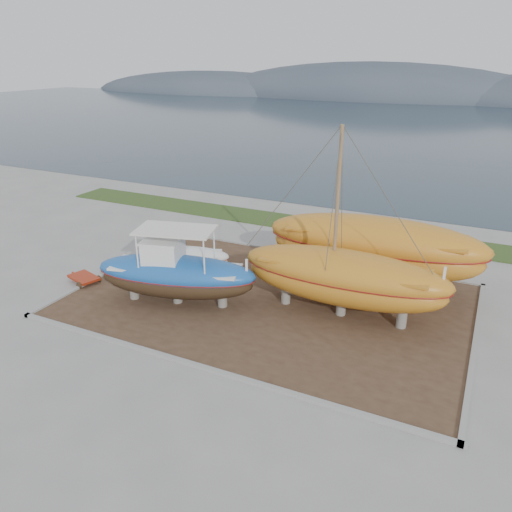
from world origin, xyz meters
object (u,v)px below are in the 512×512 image
at_px(orange_bare_hull, 373,254).
at_px(red_trailer, 84,279).
at_px(orange_sailboat, 347,227).
at_px(white_dinghy, 187,261).
at_px(blue_caique, 176,267).

distance_m(orange_bare_hull, red_trailer, 14.72).
bearing_deg(orange_sailboat, white_dinghy, 173.48).
distance_m(white_dinghy, orange_bare_hull, 9.66).
xyz_separation_m(blue_caique, white_dinghy, (-1.48, 3.06, -1.13)).
relative_size(blue_caique, orange_bare_hull, 0.70).
bearing_deg(red_trailer, orange_sailboat, 27.82).
xyz_separation_m(blue_caique, orange_bare_hull, (7.76, 5.70, -0.06)).
bearing_deg(orange_sailboat, red_trailer, -170.36).
relative_size(white_dinghy, red_trailer, 1.90).
xyz_separation_m(white_dinghy, orange_bare_hull, (9.23, 2.64, 1.06)).
distance_m(blue_caique, orange_bare_hull, 9.63).
relative_size(blue_caique, orange_sailboat, 0.82).
bearing_deg(white_dinghy, orange_sailboat, -24.38).
distance_m(white_dinghy, red_trailer, 5.31).
xyz_separation_m(orange_bare_hull, red_trailer, (-13.39, -5.90, -1.64)).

